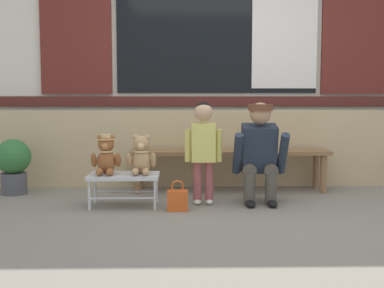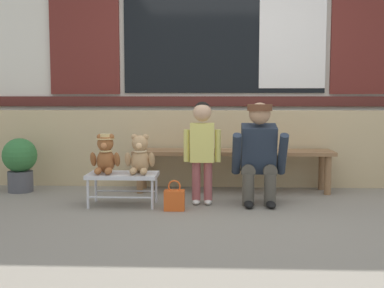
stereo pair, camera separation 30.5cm
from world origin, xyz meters
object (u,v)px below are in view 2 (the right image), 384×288
Objects in this scene: teddy_bear_with_hat at (105,155)px; handbag_on_ground at (174,200)px; adult_crouching at (260,153)px; potted_plant at (20,162)px; teddy_bear_plain at (140,156)px; child_standing at (202,141)px; wooden_bench_long at (233,157)px; small_display_bench at (123,177)px.

teddy_bear_with_hat is 0.77m from handbag_on_ground.
adult_crouching is 2.53m from potted_plant.
adult_crouching reaches higher than teddy_bear_plain.
potted_plant is (-1.94, 0.52, -0.27)m from child_standing.
wooden_bench_long is 3.68× the size of potted_plant.
teddy_bear_plain is 0.38× the size of child_standing.
teddy_bear_with_hat is 1.43m from adult_crouching.
wooden_bench_long is 1.14m from teddy_bear_plain.
wooden_bench_long is 2.25m from potted_plant.
wooden_bench_long is at bearing 64.34° from child_standing.
teddy_bear_with_hat reaches higher than small_display_bench.
child_standing is (0.73, 0.08, 0.33)m from small_display_bench.
teddy_bear_with_hat is 1.34× the size of handbag_on_ground.
small_display_bench is 1.76× the size of teddy_bear_plain.
child_standing is 0.61m from handbag_on_ground.
adult_crouching is at bearing 5.16° from small_display_bench.
potted_plant is (-1.05, 0.60, -0.15)m from teddy_bear_with_hat.
potted_plant is at bearing 153.37° from small_display_bench.
teddy_bear_plain is at bearing -174.18° from adult_crouching.
child_standing reaches higher than teddy_bear_with_hat.
teddy_bear_plain is at bearing -171.72° from child_standing.
wooden_bench_long is 3.28× the size of small_display_bench.
small_display_bench is 0.55m from handbag_on_ground.
handbag_on_ground is (-0.78, -0.29, -0.38)m from adult_crouching.
wooden_bench_long is 2.19× the size of child_standing.
wooden_bench_long is 0.66m from adult_crouching.
adult_crouching is 3.49× the size of handbag_on_ground.
child_standing reaches higher than small_display_bench.
wooden_bench_long is at bearing 39.53° from teddy_bear_plain.
potted_plant is at bearing 164.94° from child_standing.
potted_plant reaches higher than wooden_bench_long.
wooden_bench_long is 1.09m from handbag_on_ground.
adult_crouching is (1.27, 0.11, 0.21)m from small_display_bench.
teddy_bear_plain is 1.11m from adult_crouching.
teddy_bear_with_hat is 1.00× the size of teddy_bear_plain.
teddy_bear_with_hat and teddy_bear_plain have the same top height.
adult_crouching is (1.11, 0.11, 0.02)m from teddy_bear_plain.
adult_crouching is 0.91m from handbag_on_ground.
handbag_on_ground is (0.65, -0.18, -0.38)m from teddy_bear_with_hat.
potted_plant is (-1.37, 0.60, -0.14)m from teddy_bear_plain.
teddy_bear_plain is at bearing 151.31° from handbag_on_ground.
wooden_bench_long is at bearing 58.82° from handbag_on_ground.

